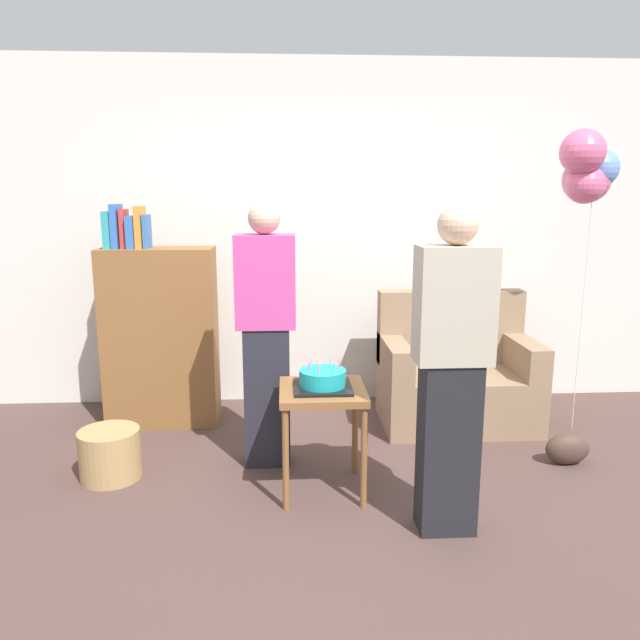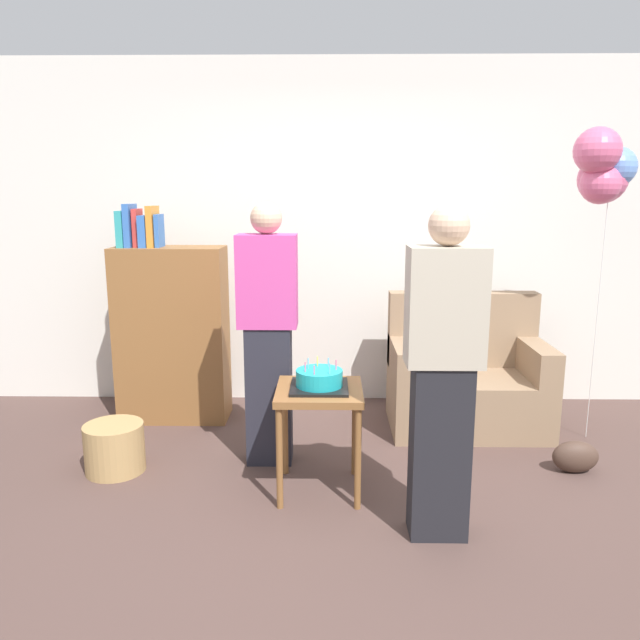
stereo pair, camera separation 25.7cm
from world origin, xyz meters
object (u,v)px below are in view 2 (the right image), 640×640
at_px(bookshelf, 171,331).
at_px(wicker_basket, 115,448).
at_px(couch, 466,381).
at_px(person_blowing_candles, 268,334).
at_px(handbag, 575,457).
at_px(side_table, 319,404).
at_px(person_holding_cake, 443,374).
at_px(birthday_cake, 319,380).
at_px(balloon_bunch, 603,170).

bearing_deg(bookshelf, wicker_basket, -98.69).
relative_size(couch, person_blowing_candles, 0.67).
xyz_separation_m(wicker_basket, handbag, (2.82, 0.03, -0.05)).
height_order(bookshelf, wicker_basket, bookshelf).
relative_size(side_table, person_holding_cake, 0.38).
height_order(birthday_cake, person_blowing_candles, person_blowing_candles).
relative_size(birthday_cake, balloon_bunch, 0.15).
relative_size(person_holding_cake, wicker_basket, 4.53).
xyz_separation_m(person_holding_cake, wicker_basket, (-1.86, 0.67, -0.68)).
relative_size(side_table, person_blowing_candles, 0.38).
bearing_deg(bookshelf, person_holding_cake, -42.80).
distance_m(person_holding_cake, wicker_basket, 2.09).
height_order(wicker_basket, handbag, wicker_basket).
bearing_deg(bookshelf, handbag, -18.41).
distance_m(wicker_basket, handbag, 2.82).
height_order(person_holding_cake, wicker_basket, person_holding_cake).
height_order(couch, wicker_basket, couch).
bearing_deg(side_table, bookshelf, 134.33).
relative_size(person_blowing_candles, balloon_bunch, 0.78).
xyz_separation_m(side_table, person_blowing_candles, (-0.32, 0.40, 0.31)).
xyz_separation_m(side_table, birthday_cake, (0.00, -0.00, 0.14)).
bearing_deg(bookshelf, balloon_bunch, -6.47).
relative_size(bookshelf, handbag, 5.74).
bearing_deg(birthday_cake, person_blowing_candles, 129.08).
relative_size(birthday_cake, wicker_basket, 0.89).
distance_m(birthday_cake, wicker_basket, 1.38).
relative_size(birthday_cake, handbag, 1.14).
xyz_separation_m(bookshelf, balloon_bunch, (2.94, -0.33, 1.15)).
bearing_deg(wicker_basket, bookshelf, 81.31).
height_order(person_holding_cake, handbag, person_holding_cake).
distance_m(couch, person_blowing_candles, 1.59).
bearing_deg(side_table, couch, 44.29).
bearing_deg(balloon_bunch, person_blowing_candles, -168.94).
relative_size(bookshelf, balloon_bunch, 0.77).
bearing_deg(person_blowing_candles, couch, 35.11).
relative_size(bookshelf, person_holding_cake, 0.99).
bearing_deg(person_blowing_candles, side_table, -40.50).
bearing_deg(birthday_cake, balloon_bunch, 24.12).
bearing_deg(birthday_cake, bookshelf, 134.33).
bearing_deg(person_blowing_candles, balloon_bunch, 21.49).
height_order(couch, bookshelf, bookshelf).
bearing_deg(person_holding_cake, bookshelf, -54.02).
relative_size(person_holding_cake, handbag, 5.82).
xyz_separation_m(couch, person_blowing_candles, (-1.37, -0.63, 0.49)).
bearing_deg(couch, balloon_bunch, -15.61).
xyz_separation_m(side_table, handbag, (1.56, 0.25, -0.42)).
height_order(person_blowing_candles, person_holding_cake, same).
height_order(person_blowing_candles, handbag, person_blowing_candles).
bearing_deg(wicker_basket, balloon_bunch, 10.79).
height_order(person_holding_cake, balloon_bunch, balloon_bunch).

